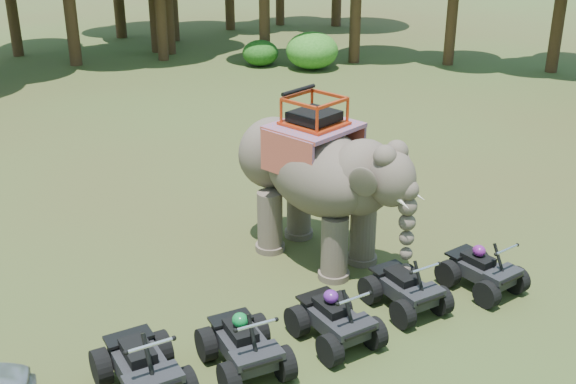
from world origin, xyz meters
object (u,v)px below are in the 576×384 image
elephant (316,178)px  atv_4 (483,264)px  atv_1 (244,338)px  atv_2 (335,312)px  atv_0 (141,359)px  atv_3 (406,282)px

elephant → atv_4: elephant is taller
atv_1 → atv_2: (1.86, 0.00, -0.02)m
elephant → atv_0: (-4.97, -2.97, -1.25)m
atv_0 → atv_4: size_ratio=1.14×
elephant → atv_2: (-1.32, -3.14, -1.31)m
atv_2 → atv_3: (1.85, 0.35, -0.02)m
atv_0 → atv_2: size_ratio=1.09×
atv_0 → atv_3: 5.50m
atv_0 → atv_1: bearing=-7.6°
elephant → atv_1: 4.65m
elephant → atv_4: 4.01m
atv_1 → atv_2: size_ratio=1.03×
elephant → atv_3: 3.13m
atv_2 → atv_4: 3.75m
atv_0 → atv_3: (5.50, 0.19, -0.08)m
elephant → atv_2: bearing=-133.3°
atv_3 → atv_4: 1.90m
atv_0 → atv_4: bearing=-1.8°
elephant → atv_2: size_ratio=2.73×
atv_2 → atv_3: size_ratio=1.03×
atv_1 → atv_2: atv_1 is taller
elephant → atv_1: elephant is taller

